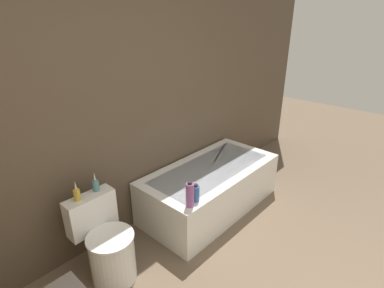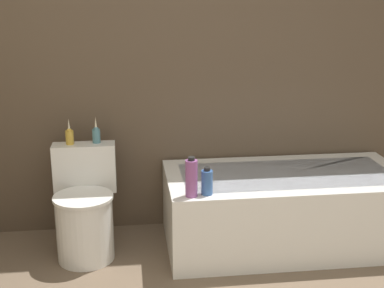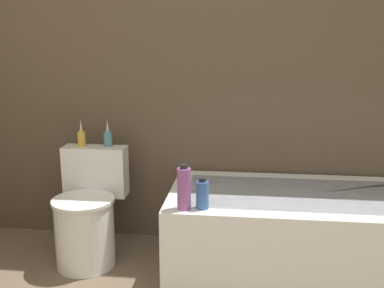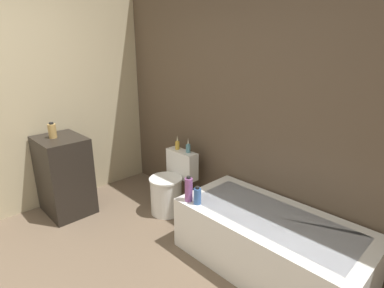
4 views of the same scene
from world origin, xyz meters
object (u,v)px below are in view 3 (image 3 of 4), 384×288
object	(u,v)px
vase_silver	(108,137)
shampoo_bottle_short	(202,194)
bathtub	(305,233)
toilet	(88,216)
vase_gold	(81,137)
shampoo_bottle_tall	(184,188)

from	to	relation	value
vase_silver	shampoo_bottle_short	world-z (taller)	vase_silver
bathtub	toilet	size ratio (longest dim) A/B	2.29
vase_silver	shampoo_bottle_short	size ratio (longest dim) A/B	1.04
vase_gold	bathtub	bearing A→B (deg)	-8.28
bathtub	vase_silver	distance (m)	1.34
bathtub	toilet	xyz separation A→B (m)	(-1.31, 0.01, 0.04)
vase_gold	vase_silver	world-z (taller)	vase_silver
toilet	shampoo_bottle_short	world-z (taller)	toilet
vase_gold	shampoo_bottle_tall	bearing A→B (deg)	-34.96
shampoo_bottle_tall	shampoo_bottle_short	bearing A→B (deg)	10.38
bathtub	toilet	bearing A→B (deg)	179.57
bathtub	shampoo_bottle_short	xyz separation A→B (m)	(-0.57, -0.29, 0.32)
vase_gold	toilet	bearing A→B (deg)	-66.33
bathtub	vase_silver	bearing A→B (deg)	170.04
shampoo_bottle_tall	toilet	bearing A→B (deg)	153.86
bathtub	toilet	distance (m)	1.31
bathtub	vase_gold	world-z (taller)	vase_gold
toilet	vase_gold	bearing A→B (deg)	113.67
toilet	shampoo_bottle_short	bearing A→B (deg)	-22.05
vase_silver	shampoo_bottle_short	distance (m)	0.84
vase_gold	shampoo_bottle_short	xyz separation A→B (m)	(0.82, -0.49, -0.18)
toilet	shampoo_bottle_tall	xyz separation A→B (m)	(0.64, -0.32, 0.31)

